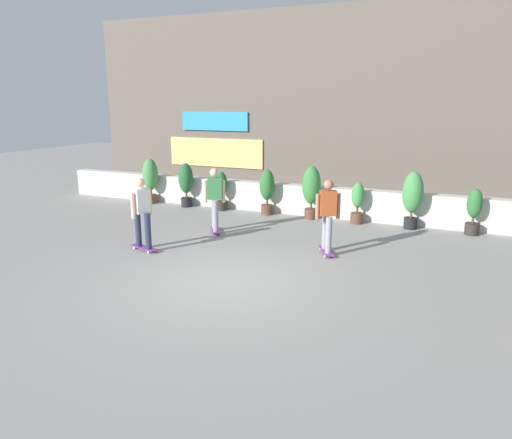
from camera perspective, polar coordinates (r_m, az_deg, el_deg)
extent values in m
plane|color=gray|center=(9.31, -3.69, -7.44)|extent=(48.00, 48.00, 0.00)
cube|color=beige|center=(14.57, 7.04, 2.20)|extent=(18.00, 0.40, 0.90)
cube|color=#60564C|center=(18.14, 11.00, 13.26)|extent=(20.00, 2.00, 6.50)
cube|color=#3399F2|center=(18.92, -4.91, 11.51)|extent=(2.80, 0.08, 0.70)
cube|color=#F2CC72|center=(19.01, -4.82, 7.89)|extent=(4.00, 0.06, 1.10)
cylinder|color=brown|center=(16.66, -12.25, 2.42)|extent=(0.36, 0.36, 0.30)
cylinder|color=brown|center=(16.62, -12.29, 3.18)|extent=(0.06, 0.06, 0.15)
ellipsoid|color=#428C47|center=(16.52, -12.40, 5.23)|extent=(0.52, 0.52, 1.06)
cylinder|color=black|center=(15.91, -8.20, 2.06)|extent=(0.36, 0.36, 0.30)
cylinder|color=brown|center=(15.87, -8.23, 2.85)|extent=(0.06, 0.06, 0.15)
ellipsoid|color=#235B2D|center=(15.77, -8.30, 4.85)|extent=(0.48, 0.48, 0.97)
cylinder|color=#2D2823|center=(15.29, -4.06, 1.68)|extent=(0.36, 0.36, 0.30)
cylinder|color=brown|center=(15.24, -4.08, 2.51)|extent=(0.06, 0.06, 0.15)
ellipsoid|color=#235B2D|center=(15.16, -4.11, 4.21)|extent=(0.38, 0.38, 0.77)
cylinder|color=brown|center=(14.66, 1.30, 1.18)|extent=(0.36, 0.36, 0.30)
cylinder|color=brown|center=(14.61, 1.31, 2.04)|extent=(0.06, 0.06, 0.15)
ellipsoid|color=#2D6B33|center=(14.51, 1.32, 4.13)|extent=(0.46, 0.46, 0.93)
cylinder|color=brown|center=(14.21, 6.47, 0.68)|extent=(0.36, 0.36, 0.30)
cylinder|color=brown|center=(14.16, 6.50, 1.57)|extent=(0.06, 0.06, 0.15)
ellipsoid|color=#387F3D|center=(14.04, 6.57, 4.07)|extent=(0.54, 0.54, 1.10)
cylinder|color=brown|center=(13.89, 11.83, 0.16)|extent=(0.36, 0.36, 0.30)
cylinder|color=brown|center=(13.84, 11.88, 1.07)|extent=(0.06, 0.06, 0.15)
ellipsoid|color=#428C47|center=(13.75, 11.97, 2.84)|extent=(0.35, 0.35, 0.72)
cylinder|color=black|center=(13.69, 17.80, -0.42)|extent=(0.36, 0.36, 0.30)
cylinder|color=brown|center=(13.64, 17.87, 0.50)|extent=(0.06, 0.06, 0.15)
ellipsoid|color=#428C47|center=(13.51, 18.07, 3.10)|extent=(0.54, 0.54, 1.11)
cylinder|color=#2D2823|center=(13.65, 24.17, -1.03)|extent=(0.36, 0.36, 0.30)
cylinder|color=brown|center=(13.60, 24.26, -0.12)|extent=(0.06, 0.06, 0.15)
ellipsoid|color=#2D6B33|center=(13.50, 24.46, 1.76)|extent=(0.37, 0.37, 0.76)
cube|color=#72338C|center=(11.06, 8.31, -3.69)|extent=(0.55, 0.80, 0.02)
cylinder|color=silver|center=(10.85, 9.01, -4.28)|extent=(0.05, 0.06, 0.06)
cylinder|color=silver|center=(10.82, 8.18, -4.31)|extent=(0.05, 0.06, 0.06)
cylinder|color=silver|center=(11.33, 8.42, -3.46)|extent=(0.05, 0.06, 0.06)
cylinder|color=silver|center=(11.30, 7.63, -3.49)|extent=(0.05, 0.06, 0.06)
cylinder|color=gray|center=(10.77, 8.59, -1.85)|extent=(0.14, 0.14, 0.82)
cylinder|color=gray|center=(11.11, 8.19, -1.34)|extent=(0.14, 0.14, 0.82)
cube|color=#B24C26|center=(10.78, 8.52, 1.94)|extent=(0.41, 0.34, 0.56)
sphere|color=#9E7051|center=(10.70, 8.60, 4.09)|extent=(0.22, 0.22, 0.22)
cylinder|color=#9E7051|center=(10.85, 9.71, 1.54)|extent=(0.09, 0.09, 0.58)
cylinder|color=#9E7051|center=(10.75, 7.28, 1.51)|extent=(0.09, 0.09, 0.58)
cube|color=#72338C|center=(12.74, -4.84, -1.22)|extent=(0.61, 0.78, 0.02)
cylinder|color=silver|center=(12.51, -4.37, -1.68)|extent=(0.06, 0.06, 0.06)
cylinder|color=silver|center=(12.49, -5.10, -1.71)|extent=(0.06, 0.06, 0.06)
cylinder|color=silver|center=(13.01, -4.59, -1.07)|extent=(0.06, 0.06, 0.06)
cylinder|color=silver|center=(12.99, -5.29, -1.10)|extent=(0.06, 0.06, 0.06)
cylinder|color=gray|center=(12.46, -4.81, 0.43)|extent=(0.14, 0.14, 0.82)
cylinder|color=gray|center=(12.81, -4.95, 0.80)|extent=(0.14, 0.14, 0.82)
cube|color=#3F8C4C|center=(12.50, -4.95, 3.70)|extent=(0.41, 0.36, 0.56)
sphere|color=beige|center=(12.43, -4.99, 5.55)|extent=(0.22, 0.22, 0.22)
cylinder|color=beige|center=(12.53, -3.87, 3.37)|extent=(0.09, 0.09, 0.58)
cylinder|color=beige|center=(12.49, -6.01, 3.29)|extent=(0.09, 0.09, 0.58)
cube|color=#72338C|center=(11.49, -13.11, -3.24)|extent=(0.82, 0.41, 0.02)
cylinder|color=silver|center=(11.35, -11.97, -3.60)|extent=(0.06, 0.04, 0.06)
cylinder|color=silver|center=(11.25, -12.60, -3.78)|extent=(0.06, 0.04, 0.06)
cylinder|color=silver|center=(11.74, -13.57, -3.09)|extent=(0.06, 0.04, 0.06)
cylinder|color=silver|center=(11.65, -14.19, -3.26)|extent=(0.06, 0.04, 0.06)
cylinder|color=#282D4C|center=(11.23, -12.66, -1.38)|extent=(0.14, 0.14, 0.82)
cylinder|color=#282D4C|center=(11.51, -13.77, -1.07)|extent=(0.14, 0.14, 0.82)
cube|color=white|center=(11.22, -13.42, 2.18)|extent=(0.29, 0.40, 0.56)
sphere|color=beige|center=(11.14, -13.53, 4.25)|extent=(0.22, 0.22, 0.22)
cylinder|color=beige|center=(11.37, -12.46, 1.98)|extent=(0.09, 0.09, 0.58)
cylinder|color=beige|center=(11.10, -14.35, 1.58)|extent=(0.09, 0.09, 0.58)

